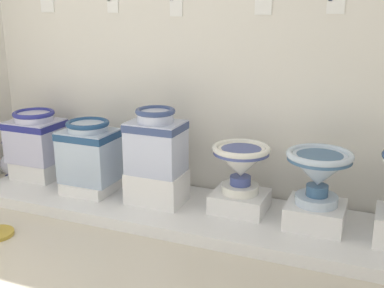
% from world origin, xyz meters
% --- Properties ---
extents(display_platform, '(3.33, 0.75, 0.08)m').
position_xyz_m(display_platform, '(1.91, 2.51, 0.04)').
color(display_platform, white).
rests_on(display_platform, ground_plane).
extents(plinth_block_squat_floral, '(0.36, 0.30, 0.15)m').
position_xyz_m(plinth_block_squat_floral, '(0.51, 2.60, 0.15)').
color(plinth_block_squat_floral, white).
rests_on(plinth_block_squat_floral, display_platform).
extents(antique_toilet_squat_floral, '(0.40, 0.33, 0.40)m').
position_xyz_m(antique_toilet_squat_floral, '(0.51, 2.60, 0.44)').
color(antique_toilet_squat_floral, silver).
rests_on(antique_toilet_squat_floral, plinth_block_squat_floral).
extents(plinth_block_broad_patterned, '(0.35, 0.35, 0.09)m').
position_xyz_m(plinth_block_broad_patterned, '(1.08, 2.50, 0.12)').
color(plinth_block_broad_patterned, white).
rests_on(plinth_block_broad_patterned, display_platform).
extents(antique_toilet_broad_patterned, '(0.39, 0.32, 0.46)m').
position_xyz_m(antique_toilet_broad_patterned, '(1.08, 2.50, 0.41)').
color(antique_toilet_broad_patterned, '#ABBFD9').
rests_on(antique_toilet_broad_patterned, plinth_block_broad_patterned).
extents(plinth_block_central_ornate, '(0.39, 0.29, 0.22)m').
position_xyz_m(plinth_block_central_ornate, '(1.63, 2.51, 0.19)').
color(plinth_block_central_ornate, white).
rests_on(plinth_block_central_ornate, display_platform).
extents(antique_toilet_central_ornate, '(0.38, 0.29, 0.45)m').
position_xyz_m(antique_toilet_central_ornate, '(1.63, 2.51, 0.54)').
color(antique_toilet_central_ornate, silver).
rests_on(antique_toilet_central_ornate, plinth_block_central_ornate).
extents(plinth_block_tall_cobalt, '(0.36, 0.32, 0.13)m').
position_xyz_m(plinth_block_tall_cobalt, '(2.22, 2.60, 0.15)').
color(plinth_block_tall_cobalt, white).
rests_on(plinth_block_tall_cobalt, display_platform).
extents(antique_toilet_tall_cobalt, '(0.39, 0.39, 0.33)m').
position_xyz_m(antique_toilet_tall_cobalt, '(2.22, 2.60, 0.43)').
color(antique_toilet_tall_cobalt, white).
rests_on(antique_toilet_tall_cobalt, plinth_block_tall_cobalt).
extents(plinth_block_leftmost, '(0.36, 0.34, 0.15)m').
position_xyz_m(plinth_block_leftmost, '(2.73, 2.55, 0.16)').
color(plinth_block_leftmost, white).
rests_on(plinth_block_leftmost, display_platform).
extents(antique_toilet_leftmost, '(0.41, 0.41, 0.34)m').
position_xyz_m(antique_toilet_leftmost, '(2.73, 2.55, 0.46)').
color(antique_toilet_leftmost, silver).
rests_on(antique_toilet_leftmost, plinth_block_leftmost).
extents(info_placard_first, '(0.13, 0.01, 0.15)m').
position_xyz_m(info_placard_first, '(0.49, 2.90, 1.45)').
color(info_placard_first, white).
extents(info_placard_second, '(0.09, 0.01, 0.12)m').
position_xyz_m(info_placard_second, '(1.09, 2.90, 1.44)').
color(info_placard_second, white).
extents(info_placard_third, '(0.10, 0.01, 0.15)m').
position_xyz_m(info_placard_third, '(1.61, 2.90, 1.43)').
color(info_placard_third, white).
extents(info_placard_fourth, '(0.12, 0.01, 0.14)m').
position_xyz_m(info_placard_fourth, '(2.25, 2.90, 1.44)').
color(info_placard_fourth, white).
extents(info_placard_fifth, '(0.11, 0.01, 0.11)m').
position_xyz_m(info_placard_fifth, '(2.71, 2.90, 1.43)').
color(info_placard_fifth, white).
extents(decorative_vase_companion, '(0.24, 0.24, 0.34)m').
position_xyz_m(decorative_vase_companion, '(0.20, 2.67, 0.15)').
color(decorative_vase_companion, navy).
rests_on(decorative_vase_companion, ground_plane).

